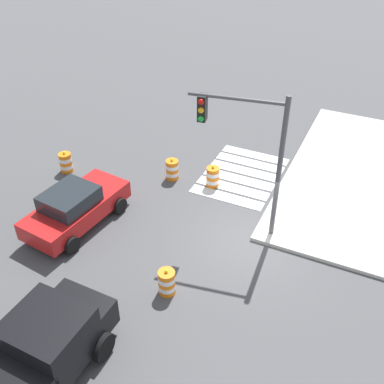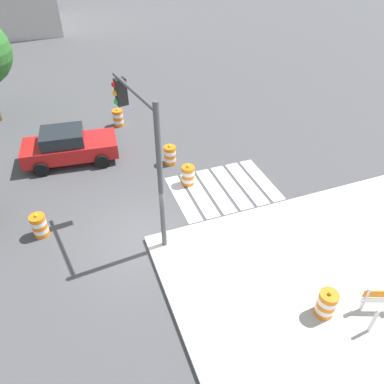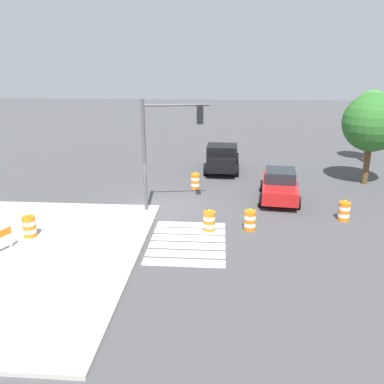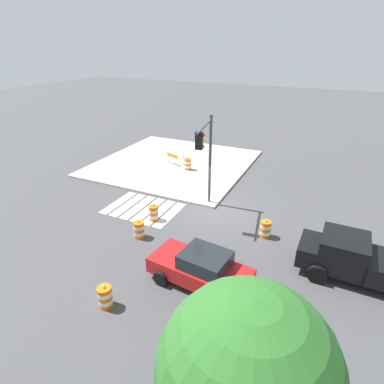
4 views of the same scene
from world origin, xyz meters
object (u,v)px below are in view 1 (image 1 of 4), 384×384
Objects in this scene: traffic_barrel_near_corner at (213,177)px; traffic_barrel_median_far at (167,282)px; traffic_barrel_crosswalk_end at (66,162)px; traffic_light_pole at (248,141)px; traffic_barrel_median_near at (172,170)px; sports_car at (75,207)px; pickup_truck at (37,359)px.

traffic_barrel_median_far is (-6.22, -1.04, 0.00)m from traffic_barrel_near_corner.
traffic_barrel_crosswalk_end is at bearing 59.12° from traffic_barrel_median_far.
traffic_barrel_median_far is 5.35m from traffic_light_pole.
traffic_barrel_crosswalk_end is (-1.75, 6.44, 0.00)m from traffic_barrel_near_corner.
traffic_barrel_crosswalk_end and traffic_barrel_median_near have the same top height.
traffic_barrel_near_corner is 1.00× the size of traffic_barrel_median_near.
sports_car reaches higher than traffic_barrel_near_corner.
traffic_light_pole reaches higher than sports_car.
traffic_barrel_near_corner is (10.45, -0.53, -0.52)m from pickup_truck.
traffic_barrel_median_far is at bearing -120.88° from traffic_barrel_crosswalk_end.
traffic_barrel_crosswalk_end is 9.27m from traffic_light_pole.
sports_car is at bearing 28.59° from pickup_truck.
pickup_truck is 10.53m from traffic_barrel_crosswalk_end.
traffic_barrel_median_near is at bearing 7.30° from pickup_truck.
traffic_barrel_median_near is 0.19× the size of traffic_light_pole.
traffic_barrel_median_near and traffic_barrel_median_far have the same top height.
sports_car is 4.39× the size of traffic_barrel_median_far.
traffic_barrel_crosswalk_end is at bearing 105.22° from traffic_barrel_near_corner.
traffic_barrel_crosswalk_end is at bearing 34.17° from pickup_truck.
traffic_barrel_median_near is 1.00× the size of traffic_barrel_median_far.
traffic_light_pole reaches higher than traffic_barrel_median_near.
traffic_barrel_near_corner is at bearing -82.72° from traffic_barrel_median_near.
pickup_truck is 5.09× the size of traffic_barrel_median_far.
traffic_barrel_crosswalk_end is (8.70, 5.91, -0.52)m from pickup_truck.
pickup_truck is 5.09× the size of traffic_barrel_crosswalk_end.
traffic_barrel_near_corner is 1.85m from traffic_barrel_median_near.
sports_car is 4.77m from traffic_barrel_median_near.
traffic_light_pole is (-2.30, -2.15, 3.46)m from traffic_barrel_near_corner.
sports_car is 4.39× the size of traffic_barrel_near_corner.
traffic_light_pole reaches higher than traffic_barrel_crosswalk_end.
sports_car is 7.02m from traffic_light_pole.
traffic_light_pole reaches higher than pickup_truck.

